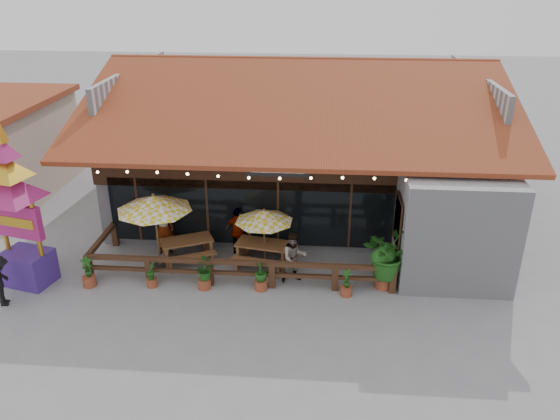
# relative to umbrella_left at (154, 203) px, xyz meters

# --- Properties ---
(ground) EXTENTS (100.00, 100.00, 0.00)m
(ground) POSITION_rel_umbrella_left_xyz_m (4.47, -0.56, -2.33)
(ground) COLOR gray
(ground) RESTS_ON ground
(restaurant_building) EXTENTS (15.50, 14.73, 6.09)m
(restaurant_building) POSITION_rel_umbrella_left_xyz_m (4.73, 6.05, -0.13)
(restaurant_building) COLOR #B5B5BA
(restaurant_building) RESTS_ON ground
(patio_railing) EXTENTS (10.00, 2.60, 0.92)m
(patio_railing) POSITION_rel_umbrella_left_xyz_m (2.21, -0.83, -1.72)
(patio_railing) COLOR #48271A
(patio_railing) RESTS_ON ground
(umbrella_left) EXTENTS (2.52, 2.52, 2.68)m
(umbrella_left) POSITION_rel_umbrella_left_xyz_m (0.00, 0.00, 0.00)
(umbrella_left) COLOR brown
(umbrella_left) RESTS_ON ground
(umbrella_right) EXTENTS (2.53, 2.53, 2.11)m
(umbrella_right) POSITION_rel_umbrella_left_xyz_m (3.58, 0.34, -0.49)
(umbrella_right) COLOR brown
(umbrella_right) RESTS_ON ground
(picnic_table_left) EXTENTS (2.20, 2.09, 0.83)m
(picnic_table_left) POSITION_rel_umbrella_left_xyz_m (0.88, 0.40, -1.77)
(picnic_table_left) COLOR brown
(picnic_table_left) RESTS_ON ground
(picnic_table_right) EXTENTS (2.05, 1.85, 0.86)m
(picnic_table_right) POSITION_rel_umbrella_left_xyz_m (3.53, 0.30, -1.75)
(picnic_table_right) COLOR brown
(picnic_table_right) RESTS_ON ground
(thai_sign_tower) EXTENTS (2.66, 2.66, 5.97)m
(thai_sign_tower) POSITION_rel_umbrella_left_xyz_m (-3.90, -1.38, 0.82)
(thai_sign_tower) COLOR #412381
(thai_sign_tower) RESTS_ON ground
(tropical_plant) EXTENTS (1.81, 1.93, 2.15)m
(tropical_plant) POSITION_rel_umbrella_left_xyz_m (7.53, -0.78, -1.10)
(tropical_plant) COLOR brown
(tropical_plant) RESTS_ON ground
(diner_a) EXTENTS (0.76, 0.56, 1.94)m
(diner_a) POSITION_rel_umbrella_left_xyz_m (-0.05, 0.92, -1.36)
(diner_a) COLOR #381F12
(diner_a) RESTS_ON ground
(diner_b) EXTENTS (1.00, 0.89, 1.71)m
(diner_b) POSITION_rel_umbrella_left_xyz_m (4.64, -0.62, -1.48)
(diner_b) COLOR #381F12
(diner_b) RESTS_ON ground
(diner_c) EXTENTS (1.12, 0.86, 1.78)m
(diner_c) POSITION_rel_umbrella_left_xyz_m (2.58, 1.03, -1.45)
(diner_c) COLOR #381F12
(diner_c) RESTS_ON ground
(pedestrian) EXTENTS (0.92, 1.20, 1.63)m
(pedestrian) POSITION_rel_umbrella_left_xyz_m (-4.04, -2.65, -1.52)
(pedestrian) COLOR black
(pedestrian) RESTS_ON ground
(planter_a) EXTENTS (0.44, 0.43, 1.04)m
(planter_a) POSITION_rel_umbrella_left_xyz_m (-1.89, -1.46, -1.90)
(planter_a) COLOR brown
(planter_a) RESTS_ON ground
(planter_b) EXTENTS (0.35, 0.35, 0.85)m
(planter_b) POSITION_rel_umbrella_left_xyz_m (0.11, -1.32, -1.95)
(planter_b) COLOR brown
(planter_b) RESTS_ON ground
(planter_c) EXTENTS (0.81, 0.78, 1.02)m
(planter_c) POSITION_rel_umbrella_left_xyz_m (1.82, -1.30, -1.76)
(planter_c) COLOR brown
(planter_c) RESTS_ON ground
(planter_d) EXTENTS (0.53, 0.53, 1.00)m
(planter_d) POSITION_rel_umbrella_left_xyz_m (3.62, -1.23, -1.85)
(planter_d) COLOR brown
(planter_d) RESTS_ON ground
(planter_e) EXTENTS (0.38, 0.39, 0.92)m
(planter_e) POSITION_rel_umbrella_left_xyz_m (6.32, -1.36, -1.95)
(planter_e) COLOR brown
(planter_e) RESTS_ON ground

